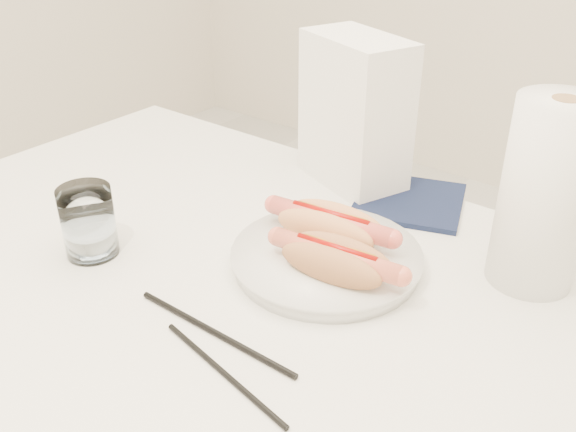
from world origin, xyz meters
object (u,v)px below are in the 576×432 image
Objects in this scene: plate at (326,260)px; water_glass at (88,222)px; table at (233,317)px; hotdog_right at (336,260)px; hotdog_left at (330,226)px; napkin_box at (355,112)px; paper_towel_roll at (545,195)px.

water_glass is at bearing -147.99° from plate.
hotdog_right is at bearing 31.41° from table.
napkin_box is (-0.10, 0.21, 0.08)m from hotdog_left.
hotdog_left is at bearing 65.45° from table.
hotdog_left is at bearing 123.34° from hotdog_right.
napkin_box reaches higher than plate.
paper_towel_roll is at bearing 32.07° from water_glass.
napkin_box is at bearing 69.25° from water_glass.
plate is at bearing -42.83° from napkin_box.
table is at bearing -140.86° from paper_towel_roll.
water_glass is (-0.28, -0.17, 0.04)m from plate.
plate is 0.29m from paper_towel_roll.
table is at bearing -121.26° from hotdog_left.
hotdog_right is 0.72× the size of paper_towel_roll.
table is at bearing 18.84° from water_glass.
plate is 1.01× the size of napkin_box.
hotdog_left is 0.28m from paper_towel_roll.
napkin_box is (-0.04, 0.35, 0.18)m from table.
water_glass reaches higher than table.
hotdog_right reaches higher than table.
napkin_box is (-0.12, 0.24, 0.11)m from plate.
water_glass reaches higher than plate.
napkin_box is (0.16, 0.42, 0.07)m from water_glass.
hotdog_left is at bearing 117.94° from plate.
napkin_box reaches higher than water_glass.
plate is at bearing 32.01° from water_glass.
water_glass is at bearing -89.46° from napkin_box.
table is 0.18m from hotdog_left.
hotdog_left is 1.05× the size of hotdog_right.
plate is 2.47× the size of water_glass.
paper_towel_roll is (0.34, -0.10, -0.00)m from napkin_box.
hotdog_left reaches higher than plate.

